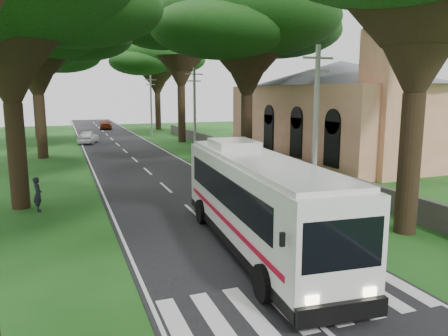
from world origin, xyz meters
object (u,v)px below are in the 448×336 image
at_px(distant_car_a, 88,137).
at_px(church, 341,102).
at_px(pole_far, 151,105).
at_px(coach_bus, 257,200).
at_px(pole_near, 316,128).
at_px(distant_car_c, 106,125).
at_px(pedestrian, 38,194).
at_px(pole_mid, 195,111).

bearing_deg(distant_car_a, church, 154.04).
bearing_deg(church, pole_far, 116.82).
xyz_separation_m(pole_far, coach_bus, (-4.70, -43.59, -2.28)).
distance_m(pole_near, distant_car_c, 53.88).
distance_m(distant_car_c, pedestrian, 49.25).
xyz_separation_m(church, pole_far, (-12.36, 24.45, -0.73)).
bearing_deg(distant_car_a, pole_far, -129.84).
height_order(distant_car_c, pedestrian, pedestrian).
height_order(pole_far, distant_car_a, pole_far).
bearing_deg(pole_mid, coach_bus, -101.26).
xyz_separation_m(church, pedestrian, (-24.99, -10.59, -4.04)).
distance_m(pole_mid, pedestrian, 19.92).
distance_m(pole_far, pedestrian, 37.40).
relative_size(coach_bus, pedestrian, 7.00).
height_order(pole_near, pedestrian, pole_near).
relative_size(church, pedestrian, 13.89).
height_order(church, distant_car_c, church).
height_order(pole_far, distant_car_c, pole_far).
height_order(church, pole_mid, church).
relative_size(pole_near, pedestrian, 4.63).
distance_m(church, coach_bus, 25.81).
distance_m(coach_bus, distant_car_c, 57.16).
xyz_separation_m(church, pole_near, (-12.36, -15.55, -0.73)).
bearing_deg(church, pedestrian, -157.03).
bearing_deg(pedestrian, distant_car_c, -18.01).
height_order(church, pole_near, church).
height_order(pole_mid, pedestrian, pole_mid).
bearing_deg(distant_car_c, pole_mid, 102.63).
xyz_separation_m(distant_car_a, distant_car_c, (3.80, 19.36, -0.08)).
relative_size(pole_mid, distant_car_a, 1.83).
xyz_separation_m(pole_mid, pole_far, (0.00, 20.00, 0.00)).
relative_size(church, pole_far, 3.00).
bearing_deg(pole_far, coach_bus, -96.15).
bearing_deg(church, distant_car_a, 138.21).
height_order(pole_near, distant_car_a, pole_near).
bearing_deg(pole_far, church, -63.18).
bearing_deg(distant_car_c, distant_car_a, 83.56).
relative_size(church, distant_car_c, 5.23).
height_order(coach_bus, distant_car_c, coach_bus).
bearing_deg(church, pole_mid, 160.19).
bearing_deg(pole_near, coach_bus, -142.62).
distance_m(pole_near, distant_car_a, 35.40).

